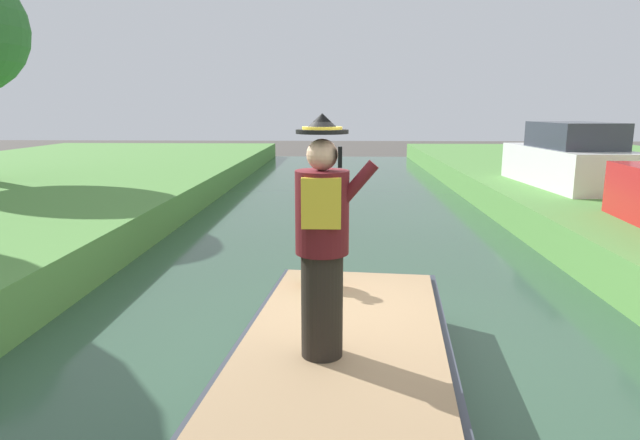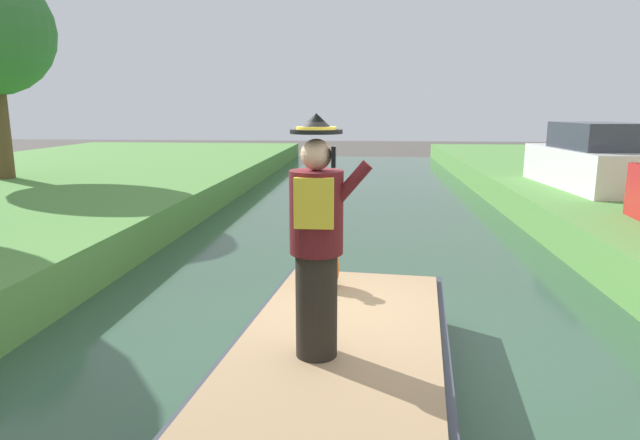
{
  "view_description": "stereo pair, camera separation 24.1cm",
  "coord_description": "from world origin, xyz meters",
  "px_view_note": "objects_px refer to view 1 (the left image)",
  "views": [
    {
      "loc": [
        -0.03,
        -4.88,
        2.59
      ],
      "look_at": [
        -0.21,
        -0.11,
        1.61
      ],
      "focal_mm": 30.49,
      "sensor_mm": 36.0,
      "label": 1
    },
    {
      "loc": [
        0.21,
        -4.86,
        2.59
      ],
      "look_at": [
        -0.21,
        -0.11,
        1.61
      ],
      "focal_mm": 30.49,
      "sensor_mm": 36.0,
      "label": 2
    }
  ],
  "objects_px": {
    "parrot_plush": "(319,264)",
    "parked_car_white": "(569,159)",
    "person_pirate": "(323,239)",
    "boat": "(342,375)"
  },
  "relations": [
    {
      "from": "person_pirate",
      "to": "parked_car_white",
      "type": "xyz_separation_m",
      "value": [
        5.57,
        9.17,
        -0.22
      ]
    },
    {
      "from": "parrot_plush",
      "to": "boat",
      "type": "bearing_deg",
      "value": -79.71
    },
    {
      "from": "boat",
      "to": "person_pirate",
      "type": "distance_m",
      "value": 1.27
    },
    {
      "from": "parrot_plush",
      "to": "parked_car_white",
      "type": "height_order",
      "value": "parked_car_white"
    },
    {
      "from": "parked_car_white",
      "to": "person_pirate",
      "type": "bearing_deg",
      "value": -121.25
    },
    {
      "from": "boat",
      "to": "parked_car_white",
      "type": "relative_size",
      "value": 1.06
    },
    {
      "from": "parrot_plush",
      "to": "parked_car_white",
      "type": "distance_m",
      "value": 9.41
    },
    {
      "from": "parrot_plush",
      "to": "person_pirate",
      "type": "bearing_deg",
      "value": -86.69
    },
    {
      "from": "parrot_plush",
      "to": "parked_car_white",
      "type": "relative_size",
      "value": 0.14
    },
    {
      "from": "parrot_plush",
      "to": "parked_car_white",
      "type": "xyz_separation_m",
      "value": [
        5.66,
        7.5,
        0.46
      ]
    }
  ]
}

